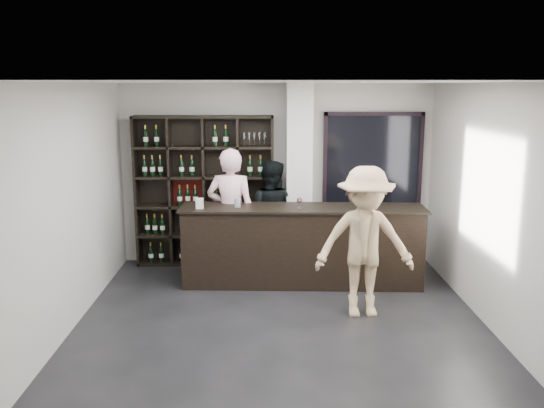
{
  "coord_description": "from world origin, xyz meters",
  "views": [
    {
      "loc": [
        -0.2,
        -6.48,
        2.87
      ],
      "look_at": [
        -0.09,
        1.1,
        1.3
      ],
      "focal_mm": 38.0,
      "sensor_mm": 36.0,
      "label": 1
    }
  ],
  "objects_px": {
    "wine_shelf": "(205,191)",
    "taster_pink": "(231,214)",
    "tasting_counter": "(302,246)",
    "taster_black": "(270,214)",
    "customer": "(365,242)"
  },
  "relations": [
    {
      "from": "taster_pink",
      "to": "taster_black",
      "type": "height_order",
      "value": "taster_pink"
    },
    {
      "from": "tasting_counter",
      "to": "taster_black",
      "type": "xyz_separation_m",
      "value": [
        -0.45,
        0.84,
        0.28
      ]
    },
    {
      "from": "wine_shelf",
      "to": "taster_black",
      "type": "bearing_deg",
      "value": -8.93
    },
    {
      "from": "taster_black",
      "to": "customer",
      "type": "relative_size",
      "value": 0.9
    },
    {
      "from": "taster_pink",
      "to": "wine_shelf",
      "type": "bearing_deg",
      "value": -48.82
    },
    {
      "from": "tasting_counter",
      "to": "taster_black",
      "type": "relative_size",
      "value": 2.04
    },
    {
      "from": "taster_pink",
      "to": "taster_black",
      "type": "bearing_deg",
      "value": -131.34
    },
    {
      "from": "wine_shelf",
      "to": "taster_pink",
      "type": "height_order",
      "value": "wine_shelf"
    },
    {
      "from": "wine_shelf",
      "to": "taster_black",
      "type": "xyz_separation_m",
      "value": [
        1.05,
        -0.17,
        -0.34
      ]
    },
    {
      "from": "wine_shelf",
      "to": "taster_pink",
      "type": "xyz_separation_m",
      "value": [
        0.45,
        -0.68,
        -0.22
      ]
    },
    {
      "from": "wine_shelf",
      "to": "tasting_counter",
      "type": "height_order",
      "value": "wine_shelf"
    },
    {
      "from": "taster_pink",
      "to": "tasting_counter",
      "type": "bearing_deg",
      "value": 170.32
    },
    {
      "from": "tasting_counter",
      "to": "wine_shelf",
      "type": "bearing_deg",
      "value": 148.35
    },
    {
      "from": "tasting_counter",
      "to": "taster_pink",
      "type": "relative_size",
      "value": 1.78
    },
    {
      "from": "tasting_counter",
      "to": "taster_black",
      "type": "bearing_deg",
      "value": 120.34
    }
  ]
}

